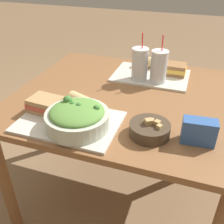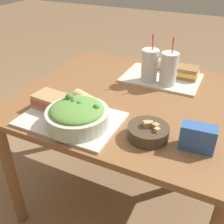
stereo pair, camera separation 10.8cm
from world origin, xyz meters
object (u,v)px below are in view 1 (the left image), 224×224
Objects in this scene: baguette_near at (84,103)px; sandwich_far at (173,69)px; salad_bowl at (77,117)px; sandwich_near at (46,105)px; baguette_far at (150,62)px; chip_bag at (199,132)px; drink_cup_dark at (140,65)px; soup_bowl at (150,129)px; drink_cup_red at (159,68)px.

sandwich_far is at bearing -10.47° from baguette_near.
sandwich_far is at bearing 66.29° from salad_bowl.
sandwich_near is 1.11× the size of baguette_far.
baguette_near is 0.51m from chip_bag.
drink_cup_dark reaches higher than baguette_near.
salad_bowl is 1.99× the size of chip_bag.
sandwich_far is (0.01, 0.62, 0.02)m from soup_bowl.
salad_bowl is 1.60× the size of soup_bowl.
soup_bowl is 1.25× the size of chip_bag.
drink_cup_red is (-0.06, -0.13, 0.05)m from sandwich_far.
salad_bowl is at bearing 168.58° from baguette_far.
chip_bag is at bearing 5.14° from sandwich_near.
sandwich_far is 1.07× the size of baguette_far.
baguette_far is (0.15, 0.73, -0.02)m from salad_bowl.
salad_bowl is at bearing -103.01° from drink_cup_dark.
drink_cup_red reaches higher than chip_bag.
sandwich_far is 0.22m from drink_cup_dark.
salad_bowl is 1.67× the size of sandwich_near.
baguette_far is at bearing 159.39° from sandwich_far.
baguette_far is (-0.15, 0.06, 0.00)m from sandwich_far.
salad_bowl is at bearing -144.59° from baguette_near.
baguette_far is (0.34, 0.66, 0.00)m from sandwich_near.
sandwich_far is 0.57× the size of drink_cup_dark.
salad_bowl reaches higher than soup_bowl.
baguette_near is 0.65× the size of drink_cup_dark.
salad_bowl is at bearing -113.07° from drink_cup_red.
salad_bowl is 1.74× the size of sandwich_far.
baguette_far is at bearing 111.74° from chip_bag.
sandwich_far is 0.63m from chip_bag.
chip_bag is (0.67, -0.00, 0.01)m from sandwich_near.
soup_bowl is 0.62× the size of drink_cup_dark.
baguette_far is at bearing 68.27° from sandwich_near.
drink_cup_dark is (0.13, 0.54, 0.04)m from salad_bowl.
soup_bowl is 0.62m from sandwich_far.
drink_cup_red is (0.09, -0.19, 0.05)m from baguette_far.
soup_bowl is 0.48m from sandwich_near.
baguette_near is at bearing -111.57° from drink_cup_dark.
salad_bowl reaches higher than baguette_far.
sandwich_near is 0.74m from baguette_far.
salad_bowl reaches higher than baguette_near.
sandwich_far is (0.33, 0.54, -0.00)m from baguette_near.
drink_cup_red is (0.11, 0.00, -0.00)m from drink_cup_dark.
drink_cup_red is (0.23, 0.54, 0.03)m from salad_bowl.
sandwich_far is at bearing -111.22° from baguette_far.
salad_bowl is 1.00× the size of drink_cup_red.
sandwich_far is at bearing 89.40° from soup_bowl.
salad_bowl is at bearing -176.39° from chip_bag.
soup_bowl is 0.63× the size of drink_cup_red.
chip_bag is at bearing 3.78° from soup_bowl.
drink_cup_dark reaches higher than baguette_far.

